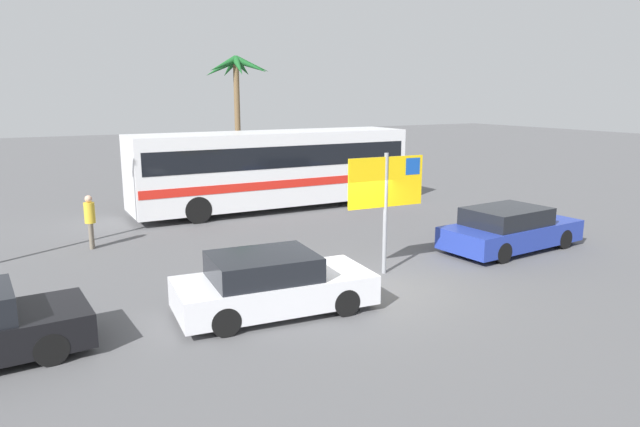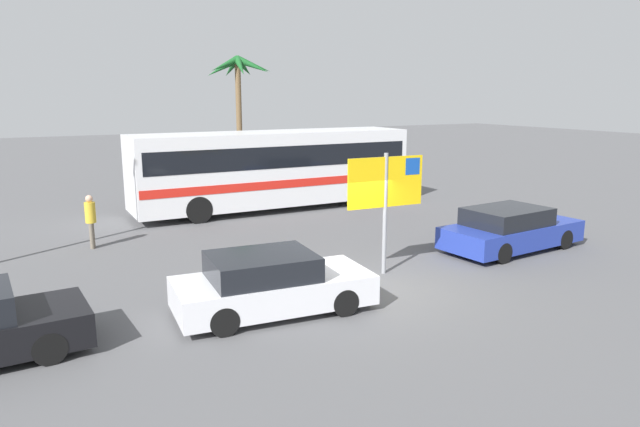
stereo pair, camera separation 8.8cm
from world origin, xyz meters
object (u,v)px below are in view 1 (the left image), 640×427
at_px(ferry_sign, 387,187).
at_px(pedestrian_near_sign, 90,217).
at_px(car_white, 271,284).
at_px(car_blue, 510,229).
at_px(bus_front_coach, 272,166).

bearing_deg(ferry_sign, pedestrian_near_sign, 138.46).
xyz_separation_m(ferry_sign, car_white, (-3.79, -1.13, -1.69)).
distance_m(car_blue, pedestrian_near_sign, 12.84).
xyz_separation_m(ferry_sign, car_blue, (4.68, 0.14, -1.69)).
bearing_deg(car_white, car_blue, 13.04).
relative_size(bus_front_coach, car_blue, 2.43).
relative_size(ferry_sign, car_blue, 0.68).
distance_m(ferry_sign, car_white, 4.30).
relative_size(ferry_sign, car_white, 0.73).
relative_size(bus_front_coach, car_white, 2.62).
xyz_separation_m(bus_front_coach, pedestrian_near_sign, (-7.46, -3.09, -0.81)).
xyz_separation_m(car_blue, pedestrian_near_sign, (-11.22, 6.23, 0.34)).
bearing_deg(bus_front_coach, pedestrian_near_sign, -157.51).
bearing_deg(pedestrian_near_sign, ferry_sign, 149.87).
xyz_separation_m(ferry_sign, pedestrian_near_sign, (-6.54, 6.36, -1.35)).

